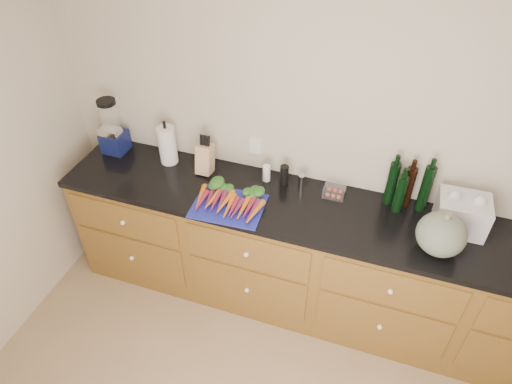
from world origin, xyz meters
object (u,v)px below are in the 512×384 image
at_px(knife_block, 205,159).
at_px(carrots, 230,199).
at_px(tomato_box, 334,191).
at_px(cutting_board, 229,206).
at_px(squash, 441,234).
at_px(paper_towel, 167,145).
at_px(blender_appliance, 112,129).

bearing_deg(knife_block, carrots, -42.76).
bearing_deg(tomato_box, cutting_board, -151.74).
bearing_deg(tomato_box, knife_block, -178.09).
xyz_separation_m(squash, paper_towel, (-1.85, 0.28, 0.02)).
distance_m(knife_block, tomato_box, 0.91).
relative_size(carrots, knife_block, 2.09).
bearing_deg(paper_towel, carrots, -26.18).
relative_size(cutting_board, tomato_box, 3.23).
bearing_deg(blender_appliance, squash, -6.86).
xyz_separation_m(carrots, paper_towel, (-0.58, 0.29, 0.11)).
distance_m(carrots, knife_block, 0.40).
height_order(blender_appliance, tomato_box, blender_appliance).
relative_size(squash, knife_block, 1.33).
xyz_separation_m(paper_towel, tomato_box, (1.20, 0.01, -0.11)).
distance_m(blender_appliance, knife_block, 0.74).
bearing_deg(paper_towel, tomato_box, 0.48).
bearing_deg(cutting_board, knife_block, 133.82).
relative_size(carrots, paper_towel, 1.55).
relative_size(cutting_board, blender_appliance, 1.08).
xyz_separation_m(cutting_board, squash, (1.27, 0.04, 0.12)).
bearing_deg(knife_block, squash, -9.39).
distance_m(squash, blender_appliance, 2.30).
bearing_deg(carrots, squash, 0.41).
xyz_separation_m(squash, blender_appliance, (-2.29, 0.27, 0.06)).
bearing_deg(blender_appliance, paper_towel, 0.29).
height_order(carrots, tomato_box, carrots).
relative_size(blender_appliance, tomato_box, 2.99).
bearing_deg(cutting_board, paper_towel, 151.21).
distance_m(squash, tomato_box, 0.72).
bearing_deg(cutting_board, tomato_box, 28.26).
bearing_deg(squash, cutting_board, -178.06).
relative_size(carrots, blender_appliance, 1.05).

